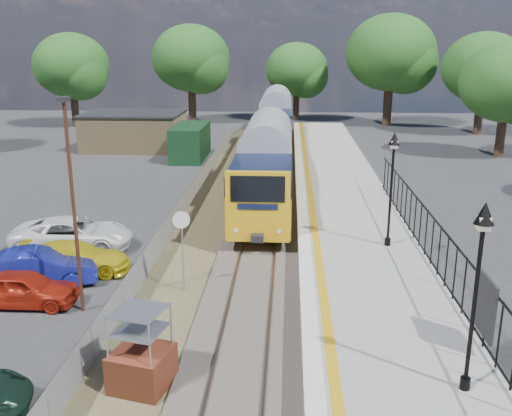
# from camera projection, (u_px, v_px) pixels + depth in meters

# --- Properties ---
(ground) EXTENTS (120.00, 120.00, 0.00)m
(ground) POSITION_uv_depth(u_px,v_px,m) (246.00, 334.00, 17.88)
(ground) COLOR #2D2D30
(ground) RESTS_ON ground
(track_bed) EXTENTS (5.90, 80.00, 0.29)m
(track_bed) POSITION_uv_depth(u_px,v_px,m) (251.00, 232.00, 27.16)
(track_bed) COLOR #473F38
(track_bed) RESTS_ON ground
(platform) EXTENTS (5.00, 70.00, 0.90)m
(platform) POSITION_uv_depth(u_px,v_px,m) (354.00, 239.00, 25.19)
(platform) COLOR gray
(platform) RESTS_ON ground
(platform_edge) EXTENTS (0.90, 70.00, 0.01)m
(platform_edge) POSITION_uv_depth(u_px,v_px,m) (308.00, 228.00, 25.18)
(platform_edge) COLOR silver
(platform_edge) RESTS_ON platform
(victorian_lamp_south) EXTENTS (0.44, 0.44, 4.60)m
(victorian_lamp_south) POSITION_uv_depth(u_px,v_px,m) (480.00, 254.00, 12.54)
(victorian_lamp_south) COLOR black
(victorian_lamp_south) RESTS_ON platform
(victorian_lamp_north) EXTENTS (0.44, 0.44, 4.60)m
(victorian_lamp_north) POSITION_uv_depth(u_px,v_px,m) (393.00, 163.00, 22.14)
(victorian_lamp_north) COLOR black
(victorian_lamp_north) RESTS_ON platform
(palisade_fence) EXTENTS (0.12, 26.00, 2.00)m
(palisade_fence) POSITION_uv_depth(u_px,v_px,m) (445.00, 258.00, 19.15)
(palisade_fence) COLOR black
(palisade_fence) RESTS_ON platform
(wire_fence) EXTENTS (0.06, 52.00, 1.20)m
(wire_fence) POSITION_uv_depth(u_px,v_px,m) (183.00, 207.00, 29.46)
(wire_fence) COLOR #999EA3
(wire_fence) RESTS_ON ground
(outbuilding) EXTENTS (10.80, 10.10, 3.12)m
(outbuilding) POSITION_uv_depth(u_px,v_px,m) (145.00, 133.00, 48.00)
(outbuilding) COLOR #988156
(outbuilding) RESTS_ON ground
(tree_line) EXTENTS (56.80, 43.80, 11.88)m
(tree_line) POSITION_uv_depth(u_px,v_px,m) (292.00, 66.00, 56.24)
(tree_line) COLOR #332319
(tree_line) RESTS_ON ground
(train) EXTENTS (2.82, 40.83, 3.51)m
(train) POSITION_uv_depth(u_px,v_px,m) (273.00, 131.00, 43.12)
(train) COLOR gold
(train) RESTS_ON ground
(brick_plinth) EXTENTS (1.72, 1.72, 2.29)m
(brick_plinth) POSITION_uv_depth(u_px,v_px,m) (141.00, 351.00, 14.78)
(brick_plinth) COLOR brown
(brick_plinth) RESTS_ON ground
(speed_sign) EXTENTS (0.61, 0.21, 3.10)m
(speed_sign) POSITION_uv_depth(u_px,v_px,m) (182.00, 237.00, 20.25)
(speed_sign) COLOR #999EA3
(speed_sign) RESTS_ON ground
(carpark_lamp) EXTENTS (0.25, 0.50, 7.19)m
(carpark_lamp) POSITION_uv_depth(u_px,v_px,m) (72.00, 195.00, 18.31)
(carpark_lamp) COLOR #442316
(carpark_lamp) RESTS_ON ground
(car_red) EXTENTS (3.70, 1.53, 1.25)m
(car_red) POSITION_uv_depth(u_px,v_px,m) (24.00, 288.00, 19.66)
(car_red) COLOR #A5200F
(car_red) RESTS_ON ground
(car_blue) EXTENTS (4.55, 2.71, 1.42)m
(car_blue) POSITION_uv_depth(u_px,v_px,m) (38.00, 268.00, 21.23)
(car_blue) COLOR navy
(car_blue) RESTS_ON ground
(car_yellow) EXTENTS (4.44, 2.11, 1.25)m
(car_yellow) POSITION_uv_depth(u_px,v_px,m) (75.00, 258.00, 22.45)
(car_yellow) COLOR gold
(car_yellow) RESTS_ON ground
(car_white) EXTENTS (5.40, 2.96, 1.43)m
(car_white) POSITION_uv_depth(u_px,v_px,m) (73.00, 234.00, 24.98)
(car_white) COLOR white
(car_white) RESTS_ON ground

